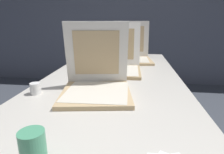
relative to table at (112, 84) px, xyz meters
name	(u,v)px	position (x,y,z in m)	size (l,w,h in m)	color
wall_back	(127,10)	(0.00, 2.23, 0.62)	(10.00, 0.10, 2.60)	slate
table	(112,84)	(0.00, 0.00, 0.00)	(0.97, 2.17, 0.73)	beige
pizza_box_front	(96,84)	(-0.05, -0.29, 0.10)	(0.42, 0.43, 0.39)	tan
pizza_box_middle	(117,64)	(0.01, 0.22, 0.10)	(0.38, 0.49, 0.38)	tan
pizza_box_back	(132,55)	(0.13, 0.65, 0.10)	(0.41, 0.45, 0.39)	tan
cup_white_near_left	(35,88)	(-0.39, -0.34, 0.08)	(0.06, 0.06, 0.06)	white
cup_white_far	(90,62)	(-0.24, 0.38, 0.08)	(0.06, 0.06, 0.06)	white
cup_printed_front	(33,148)	(-0.12, -0.85, 0.09)	(0.07, 0.07, 0.10)	#4C9E75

